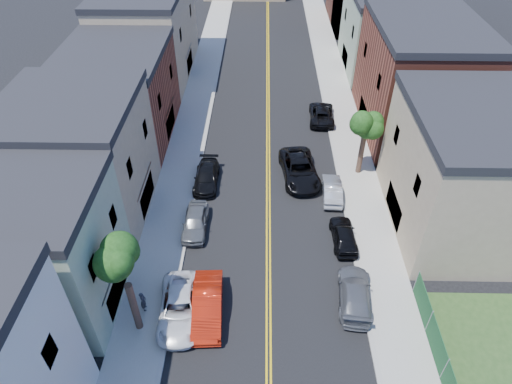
# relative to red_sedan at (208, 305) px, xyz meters

# --- Properties ---
(sidewalk_left) EXTENTS (3.20, 100.00, 0.15)m
(sidewalk_left) POSITION_rel_red_sedan_xyz_m (-4.10, 24.89, -0.77)
(sidewalk_left) COLOR gray
(sidewalk_left) RESTS_ON ground
(sidewalk_right) EXTENTS (3.20, 100.00, 0.15)m
(sidewalk_right) POSITION_rel_red_sedan_xyz_m (11.70, 24.89, -0.77)
(sidewalk_right) COLOR gray
(sidewalk_right) RESTS_ON ground
(curb_left) EXTENTS (0.30, 100.00, 0.15)m
(curb_left) POSITION_rel_red_sedan_xyz_m (-2.35, 24.89, -0.77)
(curb_left) COLOR gray
(curb_left) RESTS_ON ground
(curb_right) EXTENTS (0.30, 100.00, 0.15)m
(curb_right) POSITION_rel_red_sedan_xyz_m (9.95, 24.89, -0.77)
(curb_right) COLOR gray
(curb_right) RESTS_ON ground
(bldg_left_palegrn) EXTENTS (9.00, 8.00, 8.50)m
(bldg_left_palegrn) POSITION_rel_red_sedan_xyz_m (-10.20, 0.89, 3.40)
(bldg_left_palegrn) COLOR gray
(bldg_left_palegrn) RESTS_ON ground
(bldg_left_tan_near) EXTENTS (9.00, 10.00, 9.00)m
(bldg_left_tan_near) POSITION_rel_red_sedan_xyz_m (-10.20, 9.89, 3.65)
(bldg_left_tan_near) COLOR #998466
(bldg_left_tan_near) RESTS_ON ground
(bldg_left_brick) EXTENTS (9.00, 12.00, 8.00)m
(bldg_left_brick) POSITION_rel_red_sedan_xyz_m (-10.20, 20.89, 3.15)
(bldg_left_brick) COLOR brown
(bldg_left_brick) RESTS_ON ground
(bldg_left_tan_far) EXTENTS (9.00, 16.00, 9.50)m
(bldg_left_tan_far) POSITION_rel_red_sedan_xyz_m (-10.20, 34.89, 3.90)
(bldg_left_tan_far) COLOR #998466
(bldg_left_tan_far) RESTS_ON ground
(bldg_right_tan) EXTENTS (9.00, 12.00, 9.00)m
(bldg_right_tan) POSITION_rel_red_sedan_xyz_m (17.80, 8.89, 3.65)
(bldg_right_tan) COLOR #998466
(bldg_right_tan) RESTS_ON ground
(bldg_right_brick) EXTENTS (9.00, 14.00, 10.00)m
(bldg_right_brick) POSITION_rel_red_sedan_xyz_m (17.80, 22.89, 4.15)
(bldg_right_brick) COLOR brown
(bldg_right_brick) RESTS_ON ground
(bldg_right_palegrn) EXTENTS (9.00, 12.00, 8.50)m
(bldg_right_palegrn) POSITION_rel_red_sedan_xyz_m (17.80, 36.89, 3.40)
(bldg_right_palegrn) COLOR gray
(bldg_right_palegrn) RESTS_ON ground
(tree_left_mid) EXTENTS (5.20, 5.20, 9.29)m
(tree_left_mid) POSITION_rel_red_sedan_xyz_m (-4.08, -1.11, 5.74)
(tree_left_mid) COLOR #3A251D
(tree_left_mid) RESTS_ON sidewalk_left
(tree_right_far) EXTENTS (4.40, 4.40, 8.03)m
(tree_right_far) POSITION_rel_red_sedan_xyz_m (11.72, 14.89, 4.91)
(tree_right_far) COLOR #3A251D
(tree_right_far) RESTS_ON sidewalk_right
(red_sedan) EXTENTS (2.10, 5.24, 1.70)m
(red_sedan) POSITION_rel_red_sedan_xyz_m (0.00, 0.00, 0.00)
(red_sedan) COLOR red
(red_sedan) RESTS_ON ground
(white_pickup) EXTENTS (2.98, 5.72, 1.54)m
(white_pickup) POSITION_rel_red_sedan_xyz_m (-1.70, -0.15, -0.08)
(white_pickup) COLOR silver
(white_pickup) RESTS_ON ground
(grey_car_left) EXTENTS (1.79, 4.41, 1.50)m
(grey_car_left) POSITION_rel_red_sedan_xyz_m (-1.70, 7.57, -0.10)
(grey_car_left) COLOR #53565A
(grey_car_left) RESTS_ON ground
(black_car_left) EXTENTS (2.01, 4.85, 1.40)m
(black_car_left) POSITION_rel_red_sedan_xyz_m (-1.45, 13.14, -0.15)
(black_car_left) COLOR black
(black_car_left) RESTS_ON ground
(grey_car_right) EXTENTS (2.57, 5.21, 1.46)m
(grey_car_right) POSITION_rel_red_sedan_xyz_m (9.30, 1.17, -0.12)
(grey_car_right) COLOR #54565B
(grey_car_right) RESTS_ON ground
(black_car_right) EXTENTS (1.81, 4.22, 1.42)m
(black_car_right) POSITION_rel_red_sedan_xyz_m (9.30, 6.41, -0.14)
(black_car_right) COLOR black
(black_car_right) RESTS_ON ground
(silver_car_right) EXTENTS (1.67, 4.27, 1.38)m
(silver_car_right) POSITION_rel_red_sedan_xyz_m (9.01, 11.61, -0.16)
(silver_car_right) COLOR #AFB3B8
(silver_car_right) RESTS_ON ground
(dark_car_right_far) EXTENTS (2.67, 5.35, 1.45)m
(dark_car_right_far) POSITION_rel_red_sedan_xyz_m (9.30, 23.94, -0.12)
(dark_car_right_far) COLOR black
(dark_car_right_far) RESTS_ON ground
(black_suv_lane) EXTENTS (3.62, 6.56, 1.74)m
(black_suv_lane) POSITION_rel_red_sedan_xyz_m (6.47, 14.11, 0.02)
(black_suv_lane) COLOR black
(black_suv_lane) RESTS_ON ground
(pedestrian_left) EXTENTS (0.46, 0.61, 1.54)m
(pedestrian_left) POSITION_rel_red_sedan_xyz_m (-4.03, 0.17, 0.07)
(pedestrian_left) COLOR #292830
(pedestrian_left) RESTS_ON sidewalk_left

